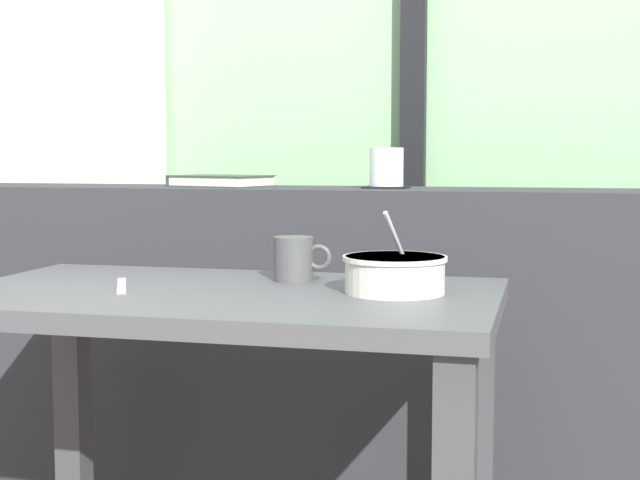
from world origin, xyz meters
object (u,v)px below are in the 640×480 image
(breakfast_table, at_px, (225,363))
(closed_book, at_px, (221,181))
(fork_utensil, at_px, (122,286))
(coaster_square, at_px, (386,187))
(ceramic_mug, at_px, (295,259))
(juice_glass, at_px, (386,169))
(soup_bowl, at_px, (395,275))

(breakfast_table, height_order, closed_book, closed_book)
(closed_book, height_order, fork_utensil, closed_book)
(coaster_square, relative_size, fork_utensil, 0.59)
(fork_utensil, relative_size, ceramic_mug, 1.50)
(closed_book, xyz_separation_m, ceramic_mug, (0.32, -0.46, -0.13))
(breakfast_table, relative_size, ceramic_mug, 8.64)
(fork_utensil, bearing_deg, coaster_square, 30.84)
(ceramic_mug, bearing_deg, juice_glass, 76.82)
(fork_utensil, bearing_deg, breakfast_table, -22.74)
(soup_bowl, distance_m, fork_utensil, 0.50)
(coaster_square, relative_size, closed_book, 0.38)
(coaster_square, relative_size, juice_glass, 1.12)
(coaster_square, xyz_separation_m, fork_utensil, (-0.39, -0.59, -0.16))
(coaster_square, relative_size, ceramic_mug, 0.88)
(breakfast_table, distance_m, juice_glass, 0.70)
(ceramic_mug, bearing_deg, fork_utensil, -150.98)
(soup_bowl, xyz_separation_m, ceramic_mug, (-0.21, 0.11, 0.01))
(ceramic_mug, bearing_deg, closed_book, 124.79)
(closed_book, bearing_deg, soup_bowl, -46.81)
(juice_glass, bearing_deg, fork_utensil, -123.20)
(ceramic_mug, bearing_deg, breakfast_table, -121.65)
(soup_bowl, xyz_separation_m, fork_utensil, (-0.50, -0.05, -0.03))
(juice_glass, distance_m, closed_book, 0.42)
(breakfast_table, relative_size, juice_glass, 10.91)
(breakfast_table, bearing_deg, soup_bowl, 7.63)
(breakfast_table, height_order, ceramic_mug, ceramic_mug)
(coaster_square, bearing_deg, breakfast_table, -108.33)
(breakfast_table, bearing_deg, closed_book, 110.60)
(coaster_square, bearing_deg, juice_glass, 0.00)
(soup_bowl, bearing_deg, coaster_square, 101.61)
(breakfast_table, xyz_separation_m, fork_utensil, (-0.19, -0.01, 0.14))
(juice_glass, distance_m, fork_utensil, 0.73)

